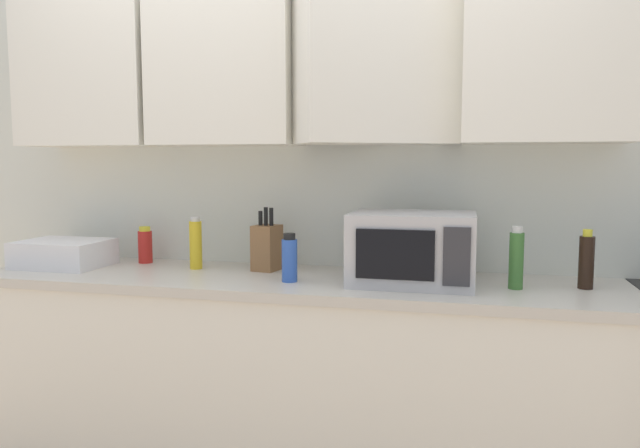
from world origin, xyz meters
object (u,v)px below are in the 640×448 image
(bottle_blue_cleaner, at_px, (289,259))
(bottle_red_sauce, at_px, (145,245))
(microwave, at_px, (413,248))
(dish_rack, at_px, (64,253))
(bottle_green_oil, at_px, (516,259))
(knife_block, at_px, (267,247))
(bottle_soy_dark, at_px, (586,261))
(bottle_yellow_mustard, at_px, (196,244))

(bottle_blue_cleaner, distance_m, bottle_red_sauce, 0.84)
(microwave, xyz_separation_m, bottle_blue_cleaner, (-0.48, -0.08, -0.05))
(dish_rack, distance_m, bottle_green_oil, 1.98)
(microwave, distance_m, knife_block, 0.67)
(bottle_blue_cleaner, bearing_deg, knife_block, 127.68)
(dish_rack, height_order, bottle_soy_dark, bottle_soy_dark)
(microwave, xyz_separation_m, bottle_red_sauce, (-1.28, 0.19, -0.06))
(knife_block, xyz_separation_m, bottle_soy_dark, (1.30, -0.08, 0.00))
(knife_block, height_order, bottle_yellow_mustard, knife_block)
(microwave, xyz_separation_m, bottle_green_oil, (0.39, -0.01, -0.03))
(knife_block, distance_m, bottle_yellow_mustard, 0.32)
(microwave, xyz_separation_m, knife_block, (-0.65, 0.14, -0.04))
(bottle_soy_dark, distance_m, bottle_green_oil, 0.27)
(bottle_yellow_mustard, xyz_separation_m, bottle_soy_dark, (1.62, -0.04, -0.01))
(microwave, relative_size, bottle_red_sauce, 2.78)
(bottle_yellow_mustard, xyz_separation_m, bottle_blue_cleaner, (0.49, -0.18, -0.02))
(microwave, bearing_deg, bottle_yellow_mustard, 174.32)
(bottle_yellow_mustard, xyz_separation_m, bottle_red_sauce, (-0.30, 0.09, -0.03))
(microwave, xyz_separation_m, bottle_yellow_mustard, (-0.97, 0.10, -0.03))
(dish_rack, distance_m, bottle_blue_cleaner, 1.11)
(bottle_blue_cleaner, height_order, bottle_soy_dark, bottle_soy_dark)
(microwave, height_order, dish_rack, microwave)
(knife_block, height_order, bottle_red_sauce, knife_block)
(bottle_soy_dark, bearing_deg, microwave, -175.09)
(bottle_green_oil, relative_size, bottle_red_sauce, 1.37)
(bottle_yellow_mustard, bearing_deg, knife_block, 7.17)
(microwave, relative_size, bottle_blue_cleaner, 2.46)
(knife_block, distance_m, bottle_soy_dark, 1.30)
(dish_rack, xyz_separation_m, bottle_soy_dark, (2.23, 0.05, 0.04))
(knife_block, height_order, bottle_green_oil, knife_block)
(dish_rack, height_order, bottle_red_sauce, bottle_red_sauce)
(knife_block, bearing_deg, bottle_green_oil, -8.14)
(bottle_yellow_mustard, bearing_deg, bottle_soy_dark, -1.46)
(knife_block, height_order, bottle_blue_cleaner, knife_block)
(knife_block, xyz_separation_m, bottle_green_oil, (1.04, -0.15, 0.01))
(bottle_green_oil, bearing_deg, bottle_red_sauce, 173.18)
(bottle_green_oil, bearing_deg, bottle_blue_cleaner, -175.27)
(microwave, relative_size, knife_block, 1.71)
(microwave, xyz_separation_m, bottle_soy_dark, (0.65, 0.06, -0.04))
(bottle_yellow_mustard, bearing_deg, bottle_green_oil, -4.55)
(dish_rack, bearing_deg, knife_block, 7.80)
(bottle_red_sauce, bearing_deg, bottle_blue_cleaner, -18.80)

